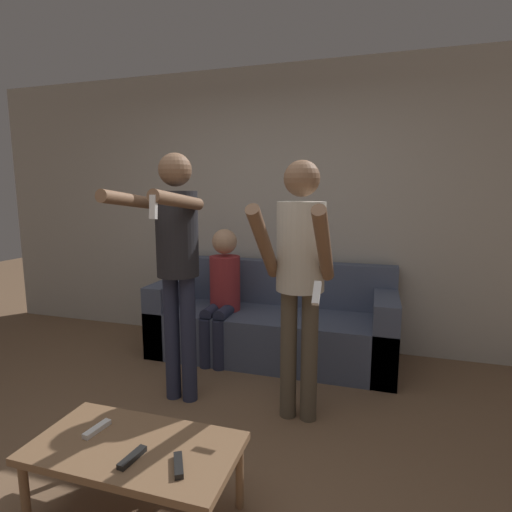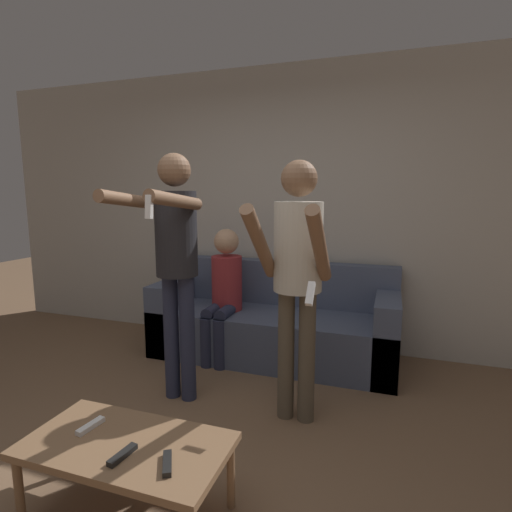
{
  "view_description": "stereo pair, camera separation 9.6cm",
  "coord_description": "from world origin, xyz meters",
  "px_view_note": "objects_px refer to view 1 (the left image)",
  "views": [
    {
      "loc": [
        0.99,
        -1.63,
        1.5
      ],
      "look_at": [
        0.1,
        1.32,
        1.02
      ],
      "focal_mm": 28.0,
      "sensor_mm": 36.0,
      "label": 1
    },
    {
      "loc": [
        1.09,
        -1.6,
        1.5
      ],
      "look_at": [
        0.1,
        1.32,
        1.02
      ],
      "focal_mm": 28.0,
      "sensor_mm": 36.0,
      "label": 2
    }
  ],
  "objects_px": {
    "couch": "(272,325)",
    "coffee_table": "(135,452)",
    "person_seated": "(222,288)",
    "person_standing_left": "(176,250)",
    "person_standing_right": "(300,264)",
    "remote_far": "(97,429)",
    "remote_mid": "(178,465)",
    "remote_near": "(132,457)"
  },
  "relations": [
    {
      "from": "couch",
      "to": "coffee_table",
      "type": "height_order",
      "value": "couch"
    },
    {
      "from": "person_seated",
      "to": "coffee_table",
      "type": "height_order",
      "value": "person_seated"
    },
    {
      "from": "person_standing_left",
      "to": "couch",
      "type": "bearing_deg",
      "value": 66.0
    },
    {
      "from": "person_standing_right",
      "to": "remote_far",
      "type": "xyz_separation_m",
      "value": [
        -0.78,
        -1.0,
        -0.67
      ]
    },
    {
      "from": "person_standing_left",
      "to": "remote_mid",
      "type": "xyz_separation_m",
      "value": [
        0.58,
        -1.12,
        -0.73
      ]
    },
    {
      "from": "person_standing_right",
      "to": "remote_far",
      "type": "bearing_deg",
      "value": -127.98
    },
    {
      "from": "remote_mid",
      "to": "remote_far",
      "type": "xyz_separation_m",
      "value": [
        -0.5,
        0.12,
        0.0
      ]
    },
    {
      "from": "person_standing_left",
      "to": "person_seated",
      "type": "height_order",
      "value": "person_standing_left"
    },
    {
      "from": "remote_near",
      "to": "remote_far",
      "type": "bearing_deg",
      "value": 155.03
    },
    {
      "from": "remote_near",
      "to": "remote_mid",
      "type": "height_order",
      "value": "same"
    },
    {
      "from": "person_seated",
      "to": "remote_far",
      "type": "bearing_deg",
      "value": -87.63
    },
    {
      "from": "person_seated",
      "to": "remote_far",
      "type": "distance_m",
      "value": 1.84
    },
    {
      "from": "remote_near",
      "to": "couch",
      "type": "bearing_deg",
      "value": 88.28
    },
    {
      "from": "remote_mid",
      "to": "couch",
      "type": "bearing_deg",
      "value": 94.06
    },
    {
      "from": "person_standing_right",
      "to": "couch",
      "type": "bearing_deg",
      "value": 114.07
    },
    {
      "from": "couch",
      "to": "remote_near",
      "type": "height_order",
      "value": "couch"
    },
    {
      "from": "person_standing_left",
      "to": "person_seated",
      "type": "distance_m",
      "value": 0.94
    },
    {
      "from": "couch",
      "to": "person_seated",
      "type": "distance_m",
      "value": 0.57
    },
    {
      "from": "couch",
      "to": "coffee_table",
      "type": "bearing_deg",
      "value": -93.31
    },
    {
      "from": "couch",
      "to": "person_standing_left",
      "type": "relative_size",
      "value": 1.24
    },
    {
      "from": "person_standing_right",
      "to": "coffee_table",
      "type": "bearing_deg",
      "value": -117.98
    },
    {
      "from": "coffee_table",
      "to": "remote_mid",
      "type": "bearing_deg",
      "value": -17.09
    },
    {
      "from": "remote_near",
      "to": "person_seated",
      "type": "bearing_deg",
      "value": 100.41
    },
    {
      "from": "coffee_table",
      "to": "couch",
      "type": "bearing_deg",
      "value": 86.69
    },
    {
      "from": "remote_near",
      "to": "remote_far",
      "type": "distance_m",
      "value": 0.31
    },
    {
      "from": "couch",
      "to": "remote_far",
      "type": "bearing_deg",
      "value": -99.95
    },
    {
      "from": "coffee_table",
      "to": "remote_far",
      "type": "height_order",
      "value": "remote_far"
    },
    {
      "from": "person_standing_right",
      "to": "person_seated",
      "type": "height_order",
      "value": "person_standing_right"
    },
    {
      "from": "person_seated",
      "to": "remote_near",
      "type": "bearing_deg",
      "value": -79.59
    },
    {
      "from": "person_standing_right",
      "to": "coffee_table",
      "type": "xyz_separation_m",
      "value": [
        -0.55,
        -1.04,
        -0.73
      ]
    },
    {
      "from": "person_standing_right",
      "to": "remote_near",
      "type": "height_order",
      "value": "person_standing_right"
    },
    {
      "from": "remote_near",
      "to": "remote_far",
      "type": "xyz_separation_m",
      "value": [
        -0.28,
        0.13,
        0.0
      ]
    },
    {
      "from": "person_seated",
      "to": "remote_mid",
      "type": "relative_size",
      "value": 8.02
    },
    {
      "from": "couch",
      "to": "coffee_table",
      "type": "distance_m",
      "value": 2.02
    },
    {
      "from": "person_standing_right",
      "to": "person_seated",
      "type": "bearing_deg",
      "value": 136.31
    },
    {
      "from": "person_standing_left",
      "to": "coffee_table",
      "type": "distance_m",
      "value": 1.34
    },
    {
      "from": "person_standing_left",
      "to": "remote_far",
      "type": "bearing_deg",
      "value": -84.96
    },
    {
      "from": "person_seated",
      "to": "person_standing_left",
      "type": "bearing_deg",
      "value": -90.9
    },
    {
      "from": "remote_mid",
      "to": "remote_far",
      "type": "distance_m",
      "value": 0.51
    },
    {
      "from": "remote_far",
      "to": "remote_mid",
      "type": "bearing_deg",
      "value": -13.43
    },
    {
      "from": "person_standing_right",
      "to": "remote_near",
      "type": "bearing_deg",
      "value": -113.74
    },
    {
      "from": "coffee_table",
      "to": "remote_near",
      "type": "bearing_deg",
      "value": -60.83
    }
  ]
}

